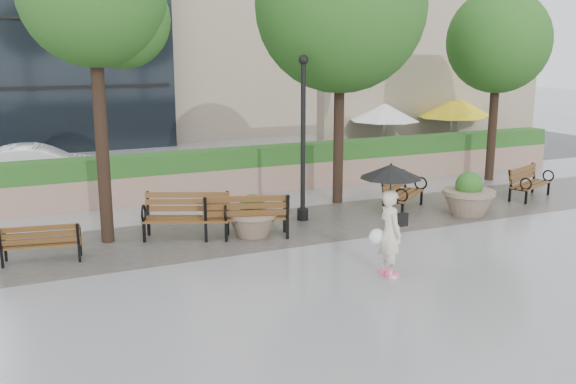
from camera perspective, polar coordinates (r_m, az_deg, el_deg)
name	(u,v)px	position (r m, az deg, el deg)	size (l,w,h in m)	color
ground	(350,263)	(13.05, 5.55, -6.31)	(100.00, 100.00, 0.00)	gray
cobble_strip	(288,226)	(15.59, 0.02, -3.07)	(28.00, 3.20, 0.01)	#383330
hedge_wall	(232,172)	(19.06, -5.01, 1.82)	(24.00, 0.80, 1.35)	#997363
cafe_wall	(433,106)	(26.07, 12.78, 7.42)	(10.00, 0.60, 4.00)	tan
cafe_hedge	(457,154)	(24.23, 14.80, 3.25)	(8.00, 0.50, 0.90)	#224D19
asphalt_street	(194,171)	(22.92, -8.36, 1.88)	(40.00, 7.00, 0.00)	black
bench_0	(42,251)	(13.89, -21.01, -4.89)	(1.61, 0.87, 0.82)	brown
bench_1	(187,226)	(14.70, -8.99, -2.98)	(2.05, 1.46, 1.03)	brown
bench_2	(246,225)	(14.65, -3.74, -2.90)	(2.05, 1.30, 1.03)	brown
bench_3	(403,200)	(17.32, 10.19, -0.73)	(1.83, 1.63, 0.95)	brown
bench_4	(529,189)	(19.70, 20.67, 0.22)	(1.79, 1.25, 0.90)	brown
planter_left	(253,220)	(14.76, -3.16, -2.46)	(1.17, 1.17, 0.98)	#7F6B56
planter_right	(468,198)	(17.23, 15.73, -0.52)	(1.36, 1.36, 1.14)	#7F6B56
lamppost	(303,150)	(15.79, 1.34, 3.79)	(0.28, 0.28, 4.08)	black
tree_0	(100,1)	(14.45, -16.39, 15.95)	(3.18, 3.04, 6.86)	black
tree_1	(344,12)	(17.73, 5.03, 15.69)	(4.56, 4.56, 7.60)	black
tree_2	(500,45)	(21.93, 18.34, 12.29)	(3.37, 3.26, 6.08)	black
patio_umb_white	(385,113)	(23.30, 8.60, 6.99)	(2.50, 2.50, 2.30)	black
patio_umb_yellow_a	(452,110)	(24.99, 14.37, 7.11)	(2.50, 2.50, 2.30)	black
patio_umb_yellow_b	(459,107)	(26.07, 15.00, 7.29)	(2.50, 2.50, 2.30)	black
car_right	(38,167)	(21.17, -21.30, 2.11)	(1.42, 4.09, 1.35)	silver
pedestrian	(390,209)	(12.10, 9.07, -1.52)	(1.16, 1.16, 2.13)	beige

